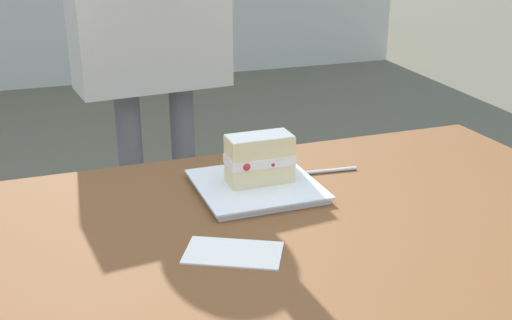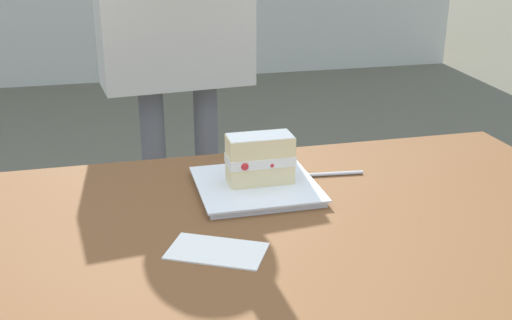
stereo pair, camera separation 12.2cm
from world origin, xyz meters
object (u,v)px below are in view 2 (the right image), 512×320
Objects in this scene: patio_table at (222,308)px; dessert_plate at (256,186)px; paper_napkin at (215,251)px; cake_slice at (260,159)px; dessert_fork at (318,175)px.

dessert_plate reaches higher than patio_table.
dessert_plate is at bearing -118.91° from paper_napkin.
patio_table is 6.64× the size of dessert_plate.
cake_slice reaches higher than dessert_plate.
cake_slice is 0.73× the size of paper_napkin.
cake_slice reaches higher than dessert_fork.
paper_napkin is (0.00, -0.04, 0.09)m from patio_table.
cake_slice is (-0.13, -0.27, 0.15)m from patio_table.
dessert_fork is (-0.14, -0.03, -0.06)m from cake_slice.
patio_table is at bearing 48.48° from dessert_fork.
dessert_plate is at bearing 29.57° from cake_slice.
dessert_fork is at bearing -135.52° from paper_napkin.
dessert_plate is (-0.12, -0.26, 0.09)m from patio_table.
dessert_fork reaches higher than paper_napkin.
cake_slice is 0.28m from paper_napkin.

